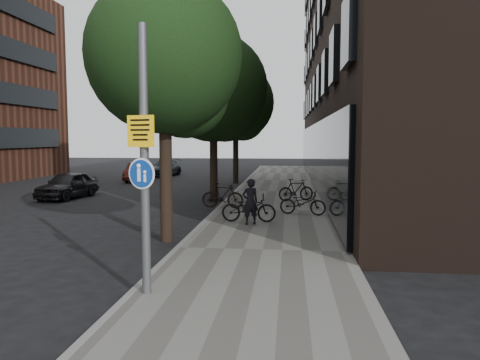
# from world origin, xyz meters

# --- Properties ---
(ground) EXTENTS (120.00, 120.00, 0.00)m
(ground) POSITION_xyz_m (0.00, 0.00, 0.00)
(ground) COLOR black
(ground) RESTS_ON ground
(sidewalk) EXTENTS (4.50, 60.00, 0.12)m
(sidewalk) POSITION_xyz_m (0.25, 10.00, 0.06)
(sidewalk) COLOR #65635E
(sidewalk) RESTS_ON ground
(curb_edge) EXTENTS (0.15, 60.00, 0.13)m
(curb_edge) POSITION_xyz_m (-2.00, 10.00, 0.07)
(curb_edge) COLOR slate
(curb_edge) RESTS_ON ground
(building_right_dark_brick) EXTENTS (12.00, 40.00, 18.00)m
(building_right_dark_brick) POSITION_xyz_m (8.50, 22.00, 9.00)
(building_right_dark_brick) COLOR black
(building_right_dark_brick) RESTS_ON ground
(street_tree_near) EXTENTS (4.40, 4.40, 7.50)m
(street_tree_near) POSITION_xyz_m (-2.53, 4.64, 5.11)
(street_tree_near) COLOR black
(street_tree_near) RESTS_ON ground
(street_tree_mid) EXTENTS (5.00, 5.00, 7.80)m
(street_tree_mid) POSITION_xyz_m (-2.53, 13.14, 5.11)
(street_tree_mid) COLOR black
(street_tree_mid) RESTS_ON ground
(street_tree_far) EXTENTS (5.00, 5.00, 7.80)m
(street_tree_far) POSITION_xyz_m (-2.53, 22.14, 5.11)
(street_tree_far) COLOR black
(street_tree_far) RESTS_ON ground
(signpost) EXTENTS (0.55, 0.22, 4.90)m
(signpost) POSITION_xyz_m (-1.70, -0.30, 2.60)
(signpost) COLOR #595B5E
(signpost) RESTS_ON sidewalk
(pedestrian) EXTENTS (0.66, 0.56, 1.53)m
(pedestrian) POSITION_xyz_m (-0.37, 6.81, 0.88)
(pedestrian) COLOR black
(pedestrian) RESTS_ON sidewalk
(parked_bike_facade_near) EXTENTS (1.84, 0.99, 0.92)m
(parked_bike_facade_near) POSITION_xyz_m (1.43, 8.97, 0.58)
(parked_bike_facade_near) COLOR black
(parked_bike_facade_near) RESTS_ON sidewalk
(parked_bike_facade_far) EXTENTS (1.74, 1.04, 1.01)m
(parked_bike_facade_far) POSITION_xyz_m (1.23, 12.84, 0.62)
(parked_bike_facade_far) COLOR black
(parked_bike_facade_far) RESTS_ON sidewalk
(parked_bike_curb_near) EXTENTS (1.86, 0.67, 0.97)m
(parked_bike_curb_near) POSITION_xyz_m (-0.45, 7.26, 0.61)
(parked_bike_curb_near) COLOR black
(parked_bike_curb_near) RESTS_ON sidewalk
(parked_bike_curb_far) EXTENTS (1.77, 0.62, 1.04)m
(parked_bike_curb_far) POSITION_xyz_m (-1.80, 10.32, 0.64)
(parked_bike_curb_far) COLOR black
(parked_bike_curb_far) RESTS_ON sidewalk
(parked_car_near) EXTENTS (2.01, 4.04, 1.32)m
(parked_car_near) POSITION_xyz_m (-10.05, 13.56, 0.66)
(parked_car_near) COLOR black
(parked_car_near) RESTS_ON ground
(parked_car_mid) EXTENTS (1.76, 3.97, 1.27)m
(parked_car_mid) POSITION_xyz_m (-9.54, 22.96, 0.63)
(parked_car_mid) COLOR #501C17
(parked_car_mid) RESTS_ON ground
(parked_car_far) EXTENTS (2.03, 4.43, 1.26)m
(parked_car_far) POSITION_xyz_m (-8.89, 27.55, 0.63)
(parked_car_far) COLOR black
(parked_car_far) RESTS_ON ground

